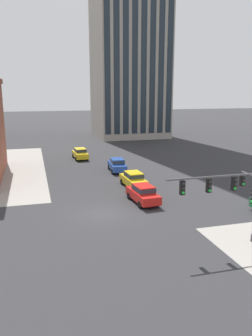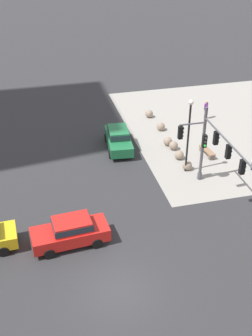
{
  "view_description": "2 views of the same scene",
  "coord_description": "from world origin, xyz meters",
  "px_view_note": "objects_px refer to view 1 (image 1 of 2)",
  "views": [
    {
      "loc": [
        -5.27,
        -26.16,
        9.94
      ],
      "look_at": [
        2.13,
        0.43,
        3.69
      ],
      "focal_mm": 35.98,
      "sensor_mm": 36.0,
      "label": 1
    },
    {
      "loc": [
        -15.23,
        3.33,
        16.96
      ],
      "look_at": [
        6.67,
        -2.08,
        3.04
      ],
      "focal_mm": 46.39,
      "sensor_mm": 36.0,
      "label": 2
    }
  ],
  "objects_px": {
    "car_cross_eastbound": "(133,179)",
    "car_cross_westbound": "(80,153)",
    "car_main_southbound_near": "(117,164)",
    "traffic_signal_main": "(235,193)",
    "car_main_northbound_far": "(143,193)"
  },
  "relations": [
    {
      "from": "car_cross_eastbound",
      "to": "car_cross_westbound",
      "type": "xyz_separation_m",
      "value": [
        -3.31,
        16.91,
        0.0
      ]
    },
    {
      "from": "traffic_signal_main",
      "to": "car_cross_westbound",
      "type": "bearing_deg",
      "value": 100.31
    },
    {
      "from": "car_main_northbound_far",
      "to": "car_main_southbound_near",
      "type": "xyz_separation_m",
      "value": [
        0.75,
        12.73,
        0.0
      ]
    },
    {
      "from": "car_main_northbound_far",
      "to": "car_main_southbound_near",
      "type": "bearing_deg",
      "value": 86.65
    },
    {
      "from": "car_main_southbound_near",
      "to": "car_cross_westbound",
      "type": "height_order",
      "value": "same"
    },
    {
      "from": "traffic_signal_main",
      "to": "car_cross_westbound",
      "type": "height_order",
      "value": "traffic_signal_main"
    },
    {
      "from": "car_main_southbound_near",
      "to": "car_cross_eastbound",
      "type": "height_order",
      "value": "same"
    },
    {
      "from": "car_main_southbound_near",
      "to": "car_main_northbound_far",
      "type": "bearing_deg",
      "value": -93.35
    },
    {
      "from": "car_main_southbound_near",
      "to": "car_cross_westbound",
      "type": "relative_size",
      "value": 1.0
    },
    {
      "from": "car_main_southbound_near",
      "to": "car_cross_westbound",
      "type": "xyz_separation_m",
      "value": [
        -3.41,
        9.35,
        0.0
      ]
    },
    {
      "from": "car_cross_westbound",
      "to": "car_main_southbound_near",
      "type": "bearing_deg",
      "value": -69.93
    },
    {
      "from": "car_cross_eastbound",
      "to": "car_main_southbound_near",
      "type": "bearing_deg",
      "value": 89.19
    },
    {
      "from": "car_main_southbound_near",
      "to": "car_cross_eastbound",
      "type": "relative_size",
      "value": 1.0
    },
    {
      "from": "car_cross_eastbound",
      "to": "car_cross_westbound",
      "type": "bearing_deg",
      "value": 101.06
    },
    {
      "from": "car_main_southbound_near",
      "to": "traffic_signal_main",
      "type": "bearing_deg",
      "value": -84.0
    }
  ]
}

